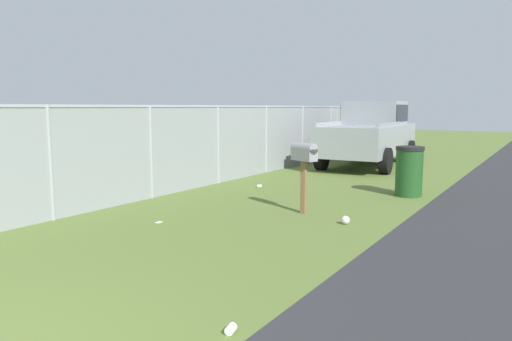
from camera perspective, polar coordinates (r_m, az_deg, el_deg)
name	(u,v)px	position (r m, az deg, el deg)	size (l,w,h in m)	color
mailbox	(304,157)	(8.47, 5.79, 1.61)	(0.37, 0.53, 1.27)	brown
pickup_truck	(371,132)	(15.96, 13.61, 4.56)	(5.21, 2.43, 2.09)	#93999E
trash_bin	(409,171)	(10.65, 17.93, -0.08)	(0.59, 0.59, 1.07)	#1E4C1E
fence_section	(244,139)	(12.82, -1.47, 3.79)	(16.40, 0.07, 1.95)	#9EA3A8
litter_wrapper_by_mailbox	(159,222)	(8.08, -11.61, -6.10)	(0.12, 0.08, 0.01)	silver
litter_cup_near_hydrant	(260,186)	(11.23, 0.43, -1.90)	(0.08, 0.08, 0.10)	white
litter_bag_far_scatter	(345,220)	(7.91, 10.71, -5.87)	(0.14, 0.14, 0.14)	silver
litter_cup_midfield_a	(231,329)	(4.22, -3.06, -18.50)	(0.08, 0.08, 0.10)	white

